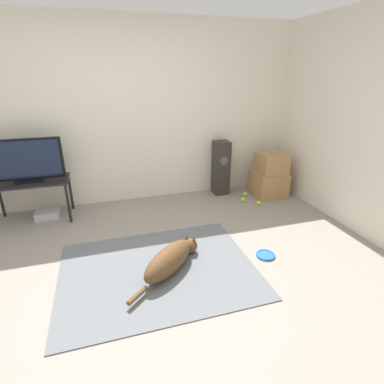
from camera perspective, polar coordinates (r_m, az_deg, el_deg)
The scene contains 14 objects.
ground_plane at distance 2.97m, azimuth -7.72°, elevation -16.65°, with size 12.00×12.00×0.00m, color gray.
wall_back at distance 4.45m, azimuth -13.29°, elevation 14.08°, with size 8.00×0.06×2.55m.
area_rug at distance 3.11m, azimuth -6.44°, elevation -14.50°, with size 1.90×1.48×0.01m.
dog at distance 3.01m, azimuth -4.07°, elevation -12.61°, with size 0.83×0.76×0.27m.
frisbee at distance 3.38m, azimuth 13.84°, elevation -11.58°, with size 0.20×0.20×0.03m.
cardboard_box_lower at distance 4.89m, azimuth 14.34°, elevation 1.51°, with size 0.48×0.47×0.38m.
cardboard_box_upper at distance 4.78m, azimuth 14.97°, elevation 5.32°, with size 0.41×0.39×0.31m.
floor_speaker at distance 4.78m, azimuth 5.53°, elevation 4.60°, with size 0.24×0.24×0.85m.
tv_stand at distance 4.37m, azimuth -28.38°, elevation 0.95°, with size 0.93×0.49×0.54m.
tv at distance 4.28m, azimuth -29.19°, elevation 5.20°, with size 0.89×0.20×0.55m.
tennis_ball_by_boxes at distance 4.62m, azimuth 9.71°, elevation -1.41°, with size 0.07×0.07×0.07m.
tennis_ball_near_speaker at distance 4.83m, azimuth 10.13°, elevation -0.40°, with size 0.07×0.07×0.07m.
tennis_ball_loose_on_carpet at distance 4.55m, azimuth 12.55°, elevation -2.04°, with size 0.07×0.07×0.07m.
game_console at distance 4.51m, azimuth -25.81°, elevation -3.81°, with size 0.30×0.23×0.10m.
Camera 1 is at (-0.30, -2.31, 1.85)m, focal length 28.00 mm.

